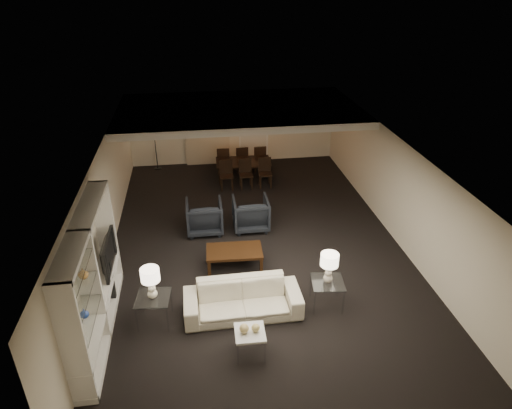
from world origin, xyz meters
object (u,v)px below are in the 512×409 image
at_px(side_table_right, 327,293).
at_px(chair_fm, 241,159).
at_px(vase_blue, 84,314).
at_px(chair_nr, 265,173).
at_px(armchair_left, 204,217).
at_px(chair_fr, 259,158).
at_px(coffee_table, 234,258).
at_px(chair_fl, 223,160).
at_px(chair_nl, 227,175).
at_px(floor_lamp, 155,145).
at_px(table_lamp_left, 151,283).
at_px(dining_table, 244,170).
at_px(chair_nm, 246,174).
at_px(vase_amber, 83,274).
at_px(armchair_right, 251,213).
at_px(marble_table, 250,343).
at_px(floor_speaker, 111,282).
at_px(pendant_light, 249,126).
at_px(sofa, 243,300).
at_px(side_table_left, 155,309).
at_px(table_lamp_right, 329,268).

distance_m(side_table_right, chair_fm, 7.13).
distance_m(vase_blue, chair_nr, 7.89).
xyz_separation_m(armchair_left, chair_fr, (1.98, 3.77, 0.03)).
height_order(coffee_table, chair_fl, chair_fl).
xyz_separation_m(chair_nl, chair_nr, (1.20, 0.00, 0.00)).
distance_m(chair_nr, floor_lamp, 3.93).
relative_size(table_lamp_left, dining_table, 0.37).
height_order(coffee_table, chair_nr, chair_nr).
bearing_deg(coffee_table, chair_nm, 79.37).
xyz_separation_m(vase_blue, chair_nr, (4.07, 6.73, -0.69)).
distance_m(vase_amber, chair_nm, 7.33).
relative_size(coffee_table, chair_fl, 1.39).
bearing_deg(dining_table, chair_fm, 91.72).
height_order(armchair_left, vase_amber, vase_amber).
relative_size(armchair_right, dining_table, 0.54).
relative_size(marble_table, chair_fl, 0.58).
relative_size(floor_speaker, chair_nm, 1.09).
relative_size(pendant_light, dining_table, 0.30).
distance_m(sofa, floor_lamp, 7.97).
bearing_deg(dining_table, side_table_left, -109.43).
height_order(sofa, chair_fl, chair_fl).
relative_size(armchair_left, side_table_right, 1.49).
bearing_deg(side_table_right, chair_fr, 92.57).
relative_size(pendant_light, floor_speaker, 0.53).
relative_size(table_lamp_right, chair_fm, 0.72).
bearing_deg(chair_fm, sofa, 78.65).
height_order(side_table_left, vase_amber, vase_amber).
bearing_deg(sofa, chair_fl, 87.92).
bearing_deg(sofa, marble_table, -90.60).
relative_size(coffee_table, chair_fm, 1.39).
bearing_deg(table_lamp_right, chair_fm, 97.40).
height_order(side_table_left, chair_nm, chair_nm).
relative_size(coffee_table, chair_nr, 1.39).
bearing_deg(chair_fm, chair_fr, 174.96).
relative_size(side_table_left, table_lamp_left, 0.97).
relative_size(chair_nm, floor_lamp, 0.53).
relative_size(side_table_left, chair_fr, 0.69).
bearing_deg(vase_amber, floor_lamp, 85.40).
bearing_deg(chair_nm, coffee_table, -102.17).
height_order(armchair_right, chair_fl, chair_fl).
relative_size(table_lamp_left, vase_amber, 3.72).
bearing_deg(pendant_light, side_table_left, -113.64).
relative_size(armchair_right, chair_nr, 1.03).
height_order(armchair_left, chair_nm, chair_nm).
relative_size(vase_blue, chair_fl, 0.17).
relative_size(vase_amber, chair_fl, 0.19).
relative_size(sofa, chair_fr, 2.53).
xyz_separation_m(sofa, floor_speaker, (-2.58, 0.72, 0.16)).
xyz_separation_m(sofa, chair_nr, (1.38, 5.77, 0.12)).
xyz_separation_m(vase_blue, chair_fl, (2.87, 8.03, -0.69)).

